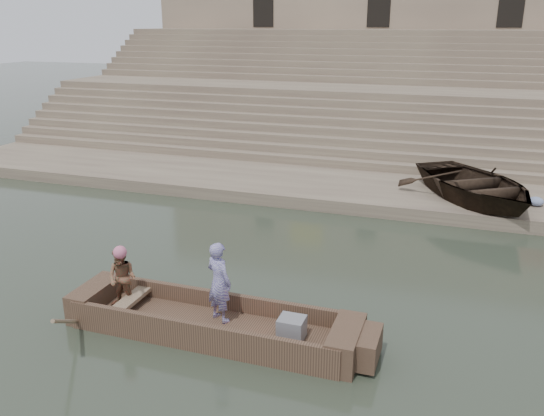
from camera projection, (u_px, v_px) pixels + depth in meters
The scene contains 12 objects.
ground at pixel (281, 303), 11.72m from camera, with size 120.00×120.00×0.00m, color #283225.
lower_landing at pixel (355, 191), 18.84m from camera, with size 32.00×4.00×0.40m, color gray.
mid_landing at pixel (388, 120), 25.19m from camera, with size 32.00×3.00×2.80m, color gray.
upper_landing at pixel (407, 79), 31.10m from camera, with size 32.00×3.00×5.20m, color gray.
ghat_steps at pixel (393, 106), 26.58m from camera, with size 32.00×11.00×5.20m.
building_wall at pixel (418, 22), 33.74m from camera, with size 32.00×5.07×11.20m.
main_rowboat at pixel (212, 329), 10.53m from camera, with size 5.00×1.30×0.22m, color brown.
rowboat_trim at pixel (221, 321), 10.40m from camera, with size 6.04×2.63×1.89m.
standing_man at pixel (219, 282), 10.39m from camera, with size 0.57×0.37×1.56m, color navy.
rowing_man at pixel (122, 278), 10.93m from camera, with size 0.59×0.46×1.22m, color #206139.
television at pixel (291, 328), 9.95m from camera, with size 0.46×0.42×0.40m.
beached_rowboat at pixel (475, 184), 17.01m from camera, with size 3.49×4.89×1.01m, color #2D2116.
Camera 1 is at (3.24, -9.99, 5.58)m, focal length 37.02 mm.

